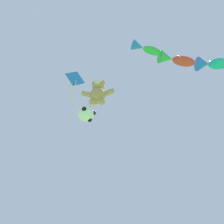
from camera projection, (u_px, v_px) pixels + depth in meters
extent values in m
ellipsoid|color=tan|center=(98.00, 95.00, 9.21)|extent=(0.83, 0.71, 1.01)
sphere|color=tan|center=(98.00, 86.00, 9.71)|extent=(0.69, 0.69, 0.69)
sphere|color=beige|center=(97.00, 83.00, 9.46)|extent=(0.29, 0.29, 0.29)
sphere|color=tan|center=(94.00, 84.00, 9.92)|extent=(0.28, 0.28, 0.28)
cylinder|color=tan|center=(87.00, 94.00, 9.38)|extent=(0.60, 0.27, 0.47)
sphere|color=tan|center=(93.00, 102.00, 8.90)|extent=(0.38, 0.38, 0.38)
sphere|color=tan|center=(103.00, 83.00, 9.88)|extent=(0.28, 0.28, 0.28)
cylinder|color=tan|center=(109.00, 92.00, 9.28)|extent=(0.60, 0.27, 0.47)
sphere|color=tan|center=(102.00, 101.00, 8.86)|extent=(0.38, 0.38, 0.38)
sphere|color=white|center=(86.00, 113.00, 8.39)|extent=(0.81, 0.81, 0.81)
sphere|color=black|center=(94.00, 113.00, 8.36)|extent=(0.23, 0.23, 0.23)
sphere|color=black|center=(86.00, 113.00, 8.75)|extent=(0.23, 0.23, 0.23)
sphere|color=black|center=(84.00, 109.00, 8.08)|extent=(0.23, 0.23, 0.23)
sphere|color=black|center=(90.00, 120.00, 8.26)|extent=(0.23, 0.23, 0.23)
ellipsoid|color=green|center=(152.00, 51.00, 10.10)|extent=(1.24, 0.90, 0.39)
cone|color=blue|center=(138.00, 46.00, 9.89)|extent=(0.82, 0.79, 0.58)
sphere|color=black|center=(157.00, 52.00, 10.25)|extent=(0.10, 0.10, 0.10)
ellipsoid|color=red|center=(184.00, 61.00, 10.74)|extent=(1.62, 1.06, 0.54)
cone|color=green|center=(166.00, 58.00, 10.58)|extent=(1.03, 1.01, 0.79)
sphere|color=black|center=(190.00, 61.00, 10.91)|extent=(0.14, 0.14, 0.14)
ellipsoid|color=#19ADB2|center=(219.00, 64.00, 11.54)|extent=(1.41, 0.90, 0.65)
cone|color=blue|center=(203.00, 64.00, 11.55)|extent=(0.83, 1.02, 0.95)
sphere|color=black|center=(224.00, 62.00, 11.65)|extent=(0.17, 0.17, 0.17)
cube|color=blue|center=(75.00, 78.00, 11.16)|extent=(1.08, 0.87, 1.36)
cylinder|color=yellow|center=(69.00, 90.00, 10.34)|extent=(0.03, 0.20, 1.50)
cylinder|color=yellow|center=(74.00, 93.00, 10.15)|extent=(0.03, 0.31, 2.01)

